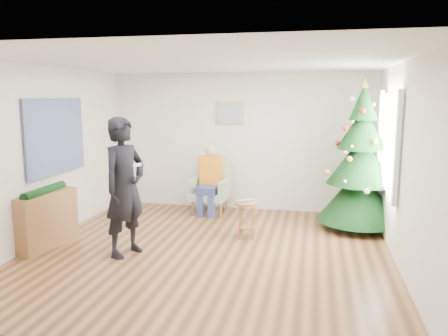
% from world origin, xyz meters
% --- Properties ---
extents(floor, '(5.00, 5.00, 0.00)m').
position_xyz_m(floor, '(0.00, 0.00, 0.00)').
color(floor, brown).
rests_on(floor, ground).
extents(ceiling, '(5.00, 5.00, 0.00)m').
position_xyz_m(ceiling, '(0.00, 0.00, 2.60)').
color(ceiling, white).
rests_on(ceiling, wall_back).
extents(wall_back, '(5.00, 0.00, 5.00)m').
position_xyz_m(wall_back, '(0.00, 2.50, 1.30)').
color(wall_back, silver).
rests_on(wall_back, floor).
extents(wall_front, '(5.00, 0.00, 5.00)m').
position_xyz_m(wall_front, '(0.00, -2.50, 1.30)').
color(wall_front, silver).
rests_on(wall_front, floor).
extents(wall_left, '(0.00, 5.00, 5.00)m').
position_xyz_m(wall_left, '(-2.50, 0.00, 1.30)').
color(wall_left, silver).
rests_on(wall_left, floor).
extents(wall_right, '(0.00, 5.00, 5.00)m').
position_xyz_m(wall_right, '(2.50, 0.00, 1.30)').
color(wall_right, silver).
rests_on(wall_right, floor).
extents(window_panel, '(0.04, 1.30, 1.40)m').
position_xyz_m(window_panel, '(2.47, 1.00, 1.50)').
color(window_panel, white).
rests_on(window_panel, wall_right).
extents(curtains, '(0.05, 1.75, 1.50)m').
position_xyz_m(curtains, '(2.44, 1.00, 1.50)').
color(curtains, white).
rests_on(curtains, wall_right).
extents(christmas_tree, '(1.34, 1.34, 2.43)m').
position_xyz_m(christmas_tree, '(2.15, 1.61, 1.09)').
color(christmas_tree, '#3F2816').
rests_on(christmas_tree, floor).
extents(stool, '(0.38, 0.38, 0.57)m').
position_xyz_m(stool, '(0.43, 0.72, 0.29)').
color(stool, brown).
rests_on(stool, floor).
extents(laptop, '(0.37, 0.36, 0.02)m').
position_xyz_m(laptop, '(0.43, 0.72, 0.58)').
color(laptop, silver).
rests_on(laptop, stool).
extents(armchair, '(0.77, 0.72, 0.97)m').
position_xyz_m(armchair, '(-0.46, 2.06, 0.36)').
color(armchair, '#94AA89').
rests_on(armchair, floor).
extents(seated_person, '(0.42, 0.59, 1.28)m').
position_xyz_m(seated_person, '(-0.47, 2.01, 0.65)').
color(seated_person, navy).
rests_on(seated_person, armchair).
extents(standing_man, '(0.67, 0.80, 1.89)m').
position_xyz_m(standing_man, '(-1.08, -0.31, 0.94)').
color(standing_man, black).
rests_on(standing_man, floor).
extents(game_controller, '(0.08, 0.13, 0.04)m').
position_xyz_m(game_controller, '(-0.88, -0.34, 1.26)').
color(game_controller, white).
rests_on(game_controller, standing_man).
extents(console, '(0.47, 1.04, 0.80)m').
position_xyz_m(console, '(-2.33, -0.27, 0.40)').
color(console, brown).
rests_on(console, floor).
extents(garland, '(0.14, 0.90, 0.14)m').
position_xyz_m(garland, '(-2.33, -0.27, 0.82)').
color(garland, black).
rests_on(garland, console).
extents(tapestry, '(0.03, 1.50, 1.15)m').
position_xyz_m(tapestry, '(-2.46, 0.30, 1.55)').
color(tapestry, black).
rests_on(tapestry, wall_left).
extents(framed_picture, '(0.52, 0.05, 0.42)m').
position_xyz_m(framed_picture, '(-0.20, 2.46, 1.85)').
color(framed_picture, tan).
rests_on(framed_picture, wall_back).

